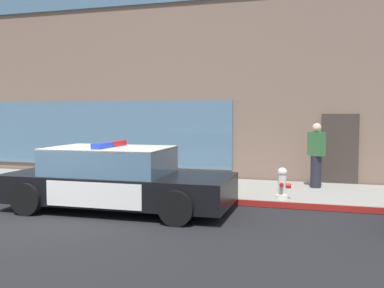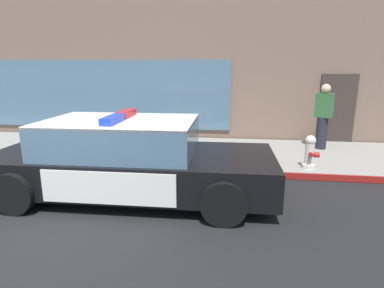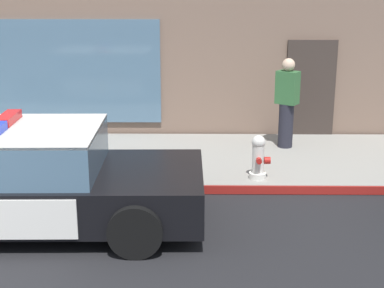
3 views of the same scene
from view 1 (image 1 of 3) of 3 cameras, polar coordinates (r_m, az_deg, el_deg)
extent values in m
plane|color=black|center=(9.39, -19.20, -9.33)|extent=(48.00, 48.00, 0.00)
cube|color=gray|center=(12.87, -8.29, -5.19)|extent=(48.00, 3.08, 0.15)
cube|color=maroon|center=(11.51, -11.60, -6.34)|extent=(28.80, 0.04, 0.14)
cube|color=#7A6051|center=(20.18, -4.47, 9.94)|extent=(25.53, 11.23, 8.40)
cube|color=slate|center=(16.67, -21.54, 1.43)|extent=(15.32, 0.08, 2.10)
cube|color=#382D28|center=(13.11, 18.43, -0.90)|extent=(1.00, 0.08, 2.10)
cube|color=black|center=(9.89, -9.41, -5.52)|extent=(5.00, 2.02, 0.60)
cube|color=silver|center=(9.31, -0.51, -5.04)|extent=(1.72, 1.92, 0.05)
cube|color=silver|center=(10.71, -17.88, -4.03)|extent=(1.43, 1.91, 0.05)
cube|color=silver|center=(10.81, -7.69, -4.68)|extent=(2.08, 0.07, 0.51)
cube|color=silver|center=(9.08, -12.61, -6.43)|extent=(2.08, 0.07, 0.51)
cube|color=yellow|center=(10.82, -7.66, -4.67)|extent=(0.22, 0.02, 0.26)
cube|color=slate|center=(9.90, -10.49, -2.19)|extent=(2.61, 1.78, 0.60)
cube|color=silver|center=(9.87, -10.51, -0.52)|extent=(2.61, 1.78, 0.04)
cube|color=red|center=(10.18, -9.66, 0.08)|extent=(0.21, 0.66, 0.11)
cube|color=blue|center=(9.56, -11.44, -0.20)|extent=(0.21, 0.66, 0.11)
cylinder|color=black|center=(10.27, 1.27, -6.02)|extent=(0.68, 0.23, 0.68)
cylinder|color=black|center=(8.45, -2.02, -8.22)|extent=(0.68, 0.23, 0.68)
cylinder|color=black|center=(11.52, -14.78, -5.05)|extent=(0.68, 0.23, 0.68)
cylinder|color=black|center=(9.93, -20.45, -6.62)|extent=(0.68, 0.23, 0.68)
cylinder|color=silver|center=(10.50, 11.47, -6.64)|extent=(0.28, 0.28, 0.10)
cylinder|color=silver|center=(10.46, 11.49, -5.16)|extent=(0.19, 0.19, 0.45)
sphere|color=silver|center=(10.41, 11.52, -3.58)|extent=(0.22, 0.22, 0.22)
cylinder|color=#B21E19|center=(10.40, 11.52, -3.16)|extent=(0.06, 0.06, 0.05)
cylinder|color=#B21E19|center=(10.31, 11.42, -5.17)|extent=(0.09, 0.10, 0.09)
cylinder|color=#B21E19|center=(10.60, 11.57, -4.92)|extent=(0.09, 0.10, 0.09)
cylinder|color=#B21E19|center=(10.45, 12.32, -5.28)|extent=(0.10, 0.12, 0.12)
cylinder|color=#23232D|center=(12.21, 15.62, -3.43)|extent=(0.28, 0.28, 0.85)
cube|color=#336638|center=(12.14, 15.68, 0.01)|extent=(0.48, 0.44, 0.62)
sphere|color=beige|center=(12.12, 15.72, 2.04)|extent=(0.24, 0.24, 0.24)
camera|label=2|loc=(4.44, -18.63, 5.19)|focal=29.08mm
camera|label=3|loc=(2.62, -38.87, 30.02)|focal=54.12mm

